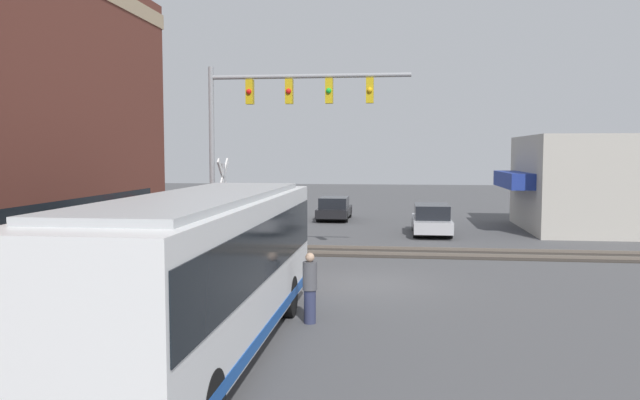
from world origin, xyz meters
name	(u,v)px	position (x,y,z in m)	size (l,w,h in m)	color
ground_plane	(365,283)	(0.00, 0.00, 0.00)	(120.00, 120.00, 0.00)	#4C4C4F
shop_building	(605,183)	(14.60, -11.52, 2.44)	(8.20, 9.34, 4.88)	#B2ADA3
city_bus	(204,267)	(-7.22, 2.80, 1.77)	(10.61, 2.59, 3.21)	white
traffic_signal_gantry	(274,114)	(3.89, 3.63, 5.43)	(0.42, 7.50, 7.20)	gray
crossing_signal	(223,199)	(3.51, 5.47, 2.30)	(1.41, 1.18, 3.81)	gray
rail_track_near	(373,252)	(6.00, 0.00, 0.03)	(2.60, 60.00, 0.15)	#332D28
parked_car_silver	(431,220)	(11.91, -2.60, 0.69)	(4.66, 1.82, 1.49)	#B7B7BC
parked_car_black	(334,209)	(17.95, 2.80, 0.64)	(4.28, 1.82, 1.37)	black
pedestrian_near_bus	(310,287)	(-4.64, 1.06, 0.85)	(0.34, 0.34, 1.68)	#2D3351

